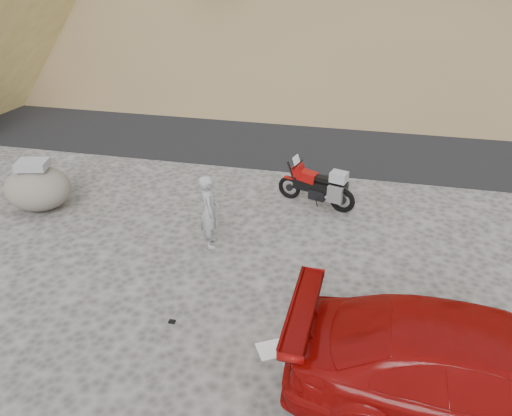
# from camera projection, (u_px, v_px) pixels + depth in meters

# --- Properties ---
(ground) EXTENTS (140.00, 140.00, 0.00)m
(ground) POSITION_uv_depth(u_px,v_px,m) (222.00, 279.00, 10.38)
(ground) COLOR #44423F
(ground) RESTS_ON ground
(road) EXTENTS (120.00, 7.00, 0.05)m
(road) POSITION_uv_depth(u_px,v_px,m) (290.00, 131.00, 18.07)
(road) COLOR black
(road) RESTS_ON ground
(motorcycle) EXTENTS (2.10, 0.98, 1.29)m
(motorcycle) POSITION_uv_depth(u_px,v_px,m) (320.00, 187.00, 12.90)
(motorcycle) COLOR black
(motorcycle) RESTS_ON ground
(man) EXTENTS (0.61, 0.74, 1.74)m
(man) POSITION_uv_depth(u_px,v_px,m) (211.00, 244.00, 11.53)
(man) COLOR #939498
(man) RESTS_ON ground
(boulder) EXTENTS (1.74, 1.49, 1.29)m
(boulder) POSITION_uv_depth(u_px,v_px,m) (38.00, 188.00, 12.81)
(boulder) COLOR #5E5A50
(boulder) RESTS_ON ground
(gear_white_cloth) EXTENTS (0.62, 0.60, 0.02)m
(gear_white_cloth) POSITION_uv_depth(u_px,v_px,m) (271.00, 349.00, 8.61)
(gear_white_cloth) COLOR white
(gear_white_cloth) RESTS_ON ground
(gear_bottle) EXTENTS (0.09, 0.09, 0.20)m
(gear_bottle) POSITION_uv_depth(u_px,v_px,m) (401.00, 346.00, 8.56)
(gear_bottle) COLOR #1B4CA2
(gear_bottle) RESTS_ON ground
(gear_funnel) EXTENTS (0.17, 0.17, 0.19)m
(gear_funnel) POSITION_uv_depth(u_px,v_px,m) (336.00, 363.00, 8.22)
(gear_funnel) COLOR #B60C20
(gear_funnel) RESTS_ON ground
(gear_glove_a) EXTENTS (0.12, 0.09, 0.03)m
(gear_glove_a) POSITION_uv_depth(u_px,v_px,m) (172.00, 322.00, 9.21)
(gear_glove_a) COLOR black
(gear_glove_a) RESTS_ON ground
(gear_blue_cloth) EXTENTS (0.29, 0.23, 0.01)m
(gear_blue_cloth) POSITION_uv_depth(u_px,v_px,m) (292.00, 364.00, 8.33)
(gear_blue_cloth) COLOR #88B1D2
(gear_blue_cloth) RESTS_ON ground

